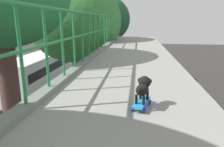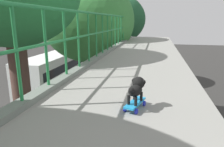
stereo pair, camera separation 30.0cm
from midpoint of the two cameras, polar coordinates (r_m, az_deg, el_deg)
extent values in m
cylinder|color=#227F40|center=(2.73, -26.71, 4.20)|extent=(0.04, 0.04, 1.19)
cylinder|color=#227F40|center=(3.32, -20.17, 6.41)|extent=(0.04, 0.04, 1.19)
cylinder|color=#227F40|center=(3.95, -15.62, 7.90)|extent=(0.04, 0.04, 1.19)
cylinder|color=#227F40|center=(4.59, -12.31, 8.94)|extent=(0.04, 0.04, 1.19)
cylinder|color=#227F40|center=(5.25, -9.81, 9.70)|extent=(0.04, 0.04, 1.19)
cylinder|color=#227F40|center=(5.91, -7.86, 10.29)|extent=(0.04, 0.04, 1.19)
cylinder|color=#227F40|center=(6.58, -6.30, 10.74)|extent=(0.04, 0.04, 1.19)
cylinder|color=#227F40|center=(7.26, -5.03, 11.11)|extent=(0.04, 0.04, 1.19)
cylinder|color=#227F40|center=(7.94, -3.97, 11.40)|extent=(0.04, 0.04, 1.19)
cylinder|color=#227F40|center=(8.62, -3.08, 11.65)|extent=(0.04, 0.04, 1.19)
cylinder|color=#227F40|center=(9.30, -2.31, 11.86)|extent=(0.04, 0.04, 1.19)
cylinder|color=#227F40|center=(9.98, -1.65, 12.04)|extent=(0.04, 0.04, 1.19)
cylinder|color=#227F40|center=(10.67, -1.08, 12.20)|extent=(0.04, 0.04, 1.19)
cylinder|color=#227F40|center=(11.36, -0.57, 12.33)|extent=(0.04, 0.04, 1.19)
cylinder|color=#227F40|center=(12.04, -0.12, 12.45)|extent=(0.04, 0.04, 1.19)
cylinder|color=#227F40|center=(12.73, 0.28, 12.56)|extent=(0.04, 0.04, 1.19)
cylinder|color=#227F40|center=(13.42, 0.64, 12.65)|extent=(0.04, 0.04, 1.19)
cube|color=#266834|center=(12.46, -21.11, -14.93)|extent=(1.73, 4.60, 0.64)
cube|color=#1E232B|center=(11.98, -21.95, -12.87)|extent=(1.47, 2.33, 0.60)
cylinder|color=black|center=(13.32, -14.96, -13.33)|extent=(0.21, 0.67, 0.67)
cylinder|color=black|center=(13.99, -21.40, -12.47)|extent=(0.21, 0.67, 0.67)
cube|color=white|center=(20.49, -18.80, 0.73)|extent=(2.57, 10.91, 3.14)
cube|color=black|center=(20.38, -18.93, 2.23)|extent=(2.59, 10.04, 0.70)
cylinder|color=black|center=(23.77, -11.91, -0.39)|extent=(0.28, 0.96, 0.96)
cylinder|color=black|center=(24.68, -17.35, -0.20)|extent=(0.28, 0.96, 0.96)
cylinder|color=black|center=(17.77, -18.98, -5.96)|extent=(0.28, 0.96, 0.96)
cylinder|color=black|center=(18.96, -25.75, -5.35)|extent=(0.28, 0.96, 0.96)
cylinder|color=#503930|center=(7.72, -26.22, -12.92)|extent=(0.58, 0.58, 6.15)
cylinder|color=#4C3D2E|center=(12.99, -10.10, -3.58)|extent=(0.46, 0.46, 4.93)
ellipsoid|color=#39803C|center=(12.37, -10.91, 13.98)|extent=(5.31, 5.31, 4.71)
cylinder|color=#503323|center=(21.31, -3.60, 3.63)|extent=(0.59, 0.59, 4.90)
ellipsoid|color=#205431|center=(20.94, -3.78, 14.63)|extent=(5.88, 5.88, 4.85)
cube|color=#2094DB|center=(2.69, 5.00, -7.82)|extent=(0.25, 0.45, 0.02)
cylinder|color=#2029BA|center=(2.81, 7.35, -7.88)|extent=(0.04, 0.07, 0.07)
cylinder|color=#2029BA|center=(2.85, 4.45, -7.47)|extent=(0.04, 0.07, 0.07)
cylinder|color=#2029BA|center=(2.56, 5.57, -10.10)|extent=(0.04, 0.07, 0.07)
cylinder|color=#2029BA|center=(2.61, 2.40, -9.60)|extent=(0.04, 0.07, 0.07)
cylinder|color=black|center=(2.72, 6.58, -6.03)|extent=(0.04, 0.04, 0.12)
cylinder|color=black|center=(2.74, 4.71, -5.78)|extent=(0.04, 0.04, 0.12)
cylinder|color=black|center=(2.55, 5.34, -7.40)|extent=(0.04, 0.04, 0.12)
cylinder|color=black|center=(2.58, 3.36, -7.12)|extent=(0.04, 0.04, 0.12)
ellipsoid|color=black|center=(2.61, 5.06, -4.50)|extent=(0.22, 0.28, 0.14)
sphere|color=black|center=(2.69, 5.81, -2.41)|extent=(0.16, 0.16, 0.16)
ellipsoid|color=black|center=(2.75, 6.26, -2.25)|extent=(0.07, 0.08, 0.05)
sphere|color=black|center=(2.66, 7.05, -2.14)|extent=(0.07, 0.07, 0.07)
sphere|color=black|center=(2.70, 4.62, -1.86)|extent=(0.07, 0.07, 0.07)
sphere|color=black|center=(2.48, 4.12, -4.48)|extent=(0.07, 0.07, 0.07)
camera|label=1|loc=(0.15, -92.38, -0.61)|focal=33.26mm
camera|label=2|loc=(0.15, 87.62, 0.61)|focal=33.26mm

